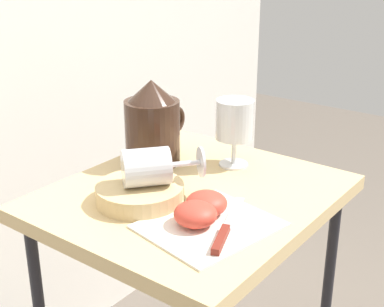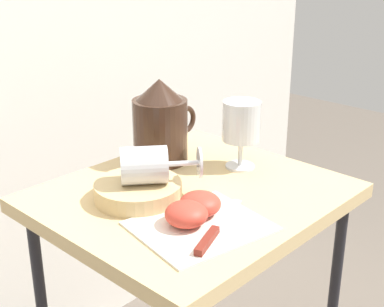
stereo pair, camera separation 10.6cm
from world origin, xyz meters
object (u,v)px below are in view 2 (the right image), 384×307
at_px(wine_glass_tipped_near, 147,165).
at_px(apple_half_left, 186,214).
at_px(table, 192,222).
at_px(basket_tray, 138,191).
at_px(apple_half_right, 200,204).
at_px(wine_glass_upright, 241,125).
at_px(knife, 214,232).
at_px(pitcher, 161,128).

relative_size(wine_glass_tipped_near, apple_half_left, 2.10).
distance_m(table, basket_tray, 0.14).
xyz_separation_m(apple_half_left, apple_half_right, (0.05, 0.01, 0.00)).
bearing_deg(wine_glass_upright, table, -177.65).
relative_size(basket_tray, apple_half_right, 2.21).
relative_size(basket_tray, wine_glass_upright, 1.12).
bearing_deg(wine_glass_tipped_near, basket_tray, 131.26).
xyz_separation_m(table, apple_half_right, (-0.07, -0.08, 0.09)).
bearing_deg(table, knife, -125.45).
distance_m(basket_tray, apple_half_left, 0.14).
distance_m(apple_half_left, apple_half_right, 0.05).
bearing_deg(knife, table, 54.55).
relative_size(table, wine_glass_tipped_near, 4.41).
relative_size(table, wine_glass_upright, 4.69).
height_order(apple_half_left, knife, apple_half_left).
distance_m(pitcher, apple_half_left, 0.32).
distance_m(wine_glass_upright, wine_glass_tipped_near, 0.25).
bearing_deg(basket_tray, wine_glass_tipped_near, -48.74).
bearing_deg(knife, wine_glass_tipped_near, 83.50).
height_order(wine_glass_upright, knife, wine_glass_upright).
distance_m(pitcher, wine_glass_upright, 0.18).
bearing_deg(basket_tray, apple_half_left, -96.11).
height_order(wine_glass_tipped_near, apple_half_left, wine_glass_tipped_near).
height_order(table, wine_glass_tipped_near, wine_glass_tipped_near).
bearing_deg(wine_glass_upright, pitcher, 120.77).
bearing_deg(wine_glass_tipped_near, wine_glass_upright, -6.78).
xyz_separation_m(basket_tray, wine_glass_tipped_near, (0.01, -0.01, 0.05)).
xyz_separation_m(basket_tray, pitcher, (0.17, 0.11, 0.06)).
bearing_deg(apple_half_right, table, 51.01).
relative_size(basket_tray, knife, 0.83).
bearing_deg(apple_half_right, knife, -120.52).
relative_size(wine_glass_upright, apple_half_left, 1.97).
height_order(table, apple_half_right, apple_half_right).
relative_size(apple_half_left, apple_half_right, 1.00).
distance_m(wine_glass_tipped_near, apple_half_left, 0.14).
bearing_deg(apple_half_left, pitcher, 54.31).
relative_size(pitcher, wine_glass_tipped_near, 1.19).
distance_m(wine_glass_tipped_near, knife, 0.20).
bearing_deg(apple_half_right, basket_tray, 102.72).
height_order(wine_glass_tipped_near, knife, wine_glass_tipped_near).
xyz_separation_m(wine_glass_upright, knife, (-0.27, -0.16, -0.09)).
xyz_separation_m(wine_glass_upright, apple_half_left, (-0.28, -0.10, -0.07)).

